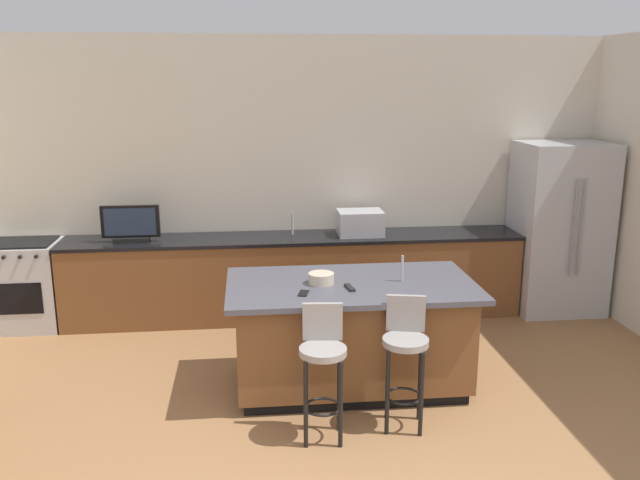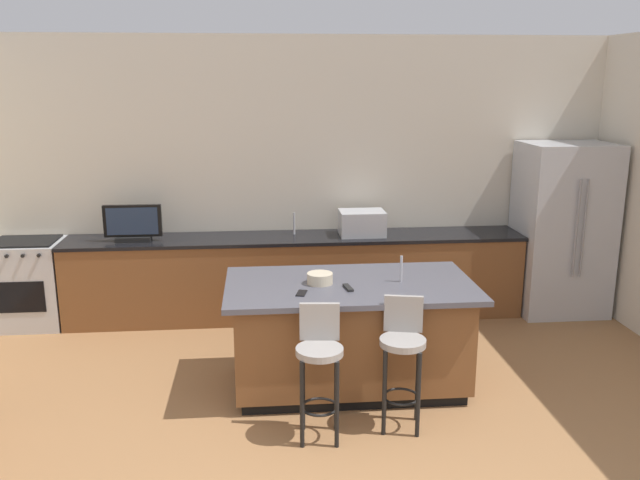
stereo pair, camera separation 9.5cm
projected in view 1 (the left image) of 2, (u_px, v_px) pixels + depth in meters
The scene contains 14 objects.
wall_back at pixel (302, 176), 7.30m from camera, with size 7.16×0.12×2.99m, color beige.
counter_back at pixel (295, 277), 7.17m from camera, with size 4.89×0.62×0.90m.
kitchen_island at pixel (351, 334), 5.54m from camera, with size 2.04×1.11×0.92m.
refrigerator at pixel (559, 228), 7.29m from camera, with size 0.94×0.79×1.87m.
range_oven at pixel (26, 285), 6.87m from camera, with size 0.70×0.63×0.92m.
microwave at pixel (360, 223), 7.11m from camera, with size 0.48×0.36×0.26m, color #B7BABF.
tv_monitor at pixel (131, 225), 6.79m from camera, with size 0.59×0.16×0.38m.
sink_faucet_back at pixel (292, 224), 7.13m from camera, with size 0.02×0.02×0.24m, color #B2B2B7.
sink_faucet_island at pixel (402, 268), 5.45m from camera, with size 0.02×0.02×0.22m, color #B2B2B7.
bar_stool_left at pixel (323, 361), 4.72m from camera, with size 0.34×0.35×0.98m.
bar_stool_right at pixel (405, 351), 4.88m from camera, with size 0.35×0.36×0.99m.
fruit_bowl at pixel (321, 278), 5.40m from camera, with size 0.21×0.21×0.09m, color beige.
cell_phone at pixel (303, 293), 5.16m from camera, with size 0.07×0.15×0.01m, color black.
tv_remote at pixel (350, 288), 5.28m from camera, with size 0.04×0.17×0.02m, color black.
Camera 1 is at (-0.59, -3.12, 2.57)m, focal length 37.14 mm.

